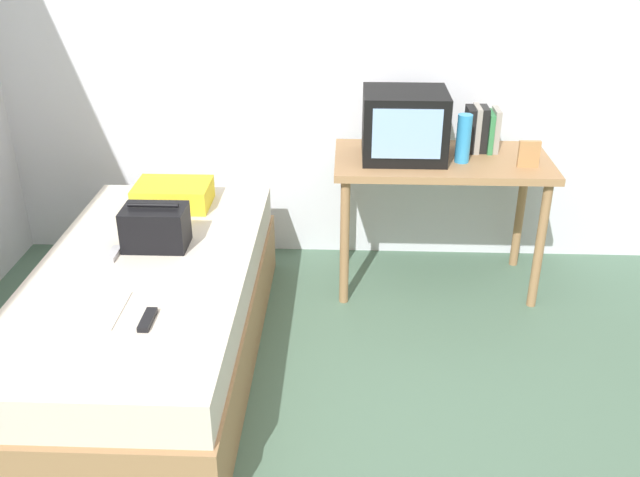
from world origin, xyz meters
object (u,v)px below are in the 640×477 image
Objects in this scene: tv at (404,125)px; remote_dark at (148,320)px; picture_frame at (529,154)px; pillow at (173,195)px; handbag at (156,227)px; remote_silver at (113,254)px; magazine at (97,310)px; desk at (441,175)px; water_bottle at (463,139)px; bed at (149,315)px; book_row at (481,129)px.

tv is 1.74m from remote_dark.
picture_frame reaches higher than pillow.
remote_silver is at bearing -148.61° from handbag.
tv reaches higher than magazine.
tv reaches higher than picture_frame.
picture_frame is at bearing 29.31° from magazine.
remote_dark is 0.63m from remote_silver.
desk is 4.51× the size of water_bottle.
bed is 4.55× the size of tv.
remote_silver is at bearing -163.08° from picture_frame.
desk is 0.35m from tv.
water_bottle reaches higher than remote_dark.
pillow is at bearing 86.10° from magazine.
handbag is at bearing -152.36° from tv.
book_row reaches higher than pillow.
remote_silver is (-1.39, -0.74, -0.41)m from tv.
desk is 0.34m from book_row.
handbag is (-1.42, -0.63, -0.04)m from desk.
handbag is 1.03× the size of magazine.
picture_frame is at bearing 20.65° from bed.
remote_silver reaches higher than bed.
bed is 2.02m from book_row.
water_bottle is 1.79× the size of remote_silver.
desk is 1.46m from pillow.
book_row is 0.83× the size of handbag.
pillow is at bearing 75.98° from remote_silver.
pillow is (-1.45, -0.14, -0.08)m from desk.
remote_silver is (-1.70, -0.68, -0.36)m from water_bottle.
desk is at bearing -0.21° from tv.
water_bottle reaches higher than pillow.
bed is 1.83m from water_bottle.
handbag is 1.92× the size of remote_dark.
tv is 1.52× the size of magazine.
tv is at bearing 27.64° from handbag.
desk is 7.44× the size of remote_dark.
tv is at bearing 168.45° from water_bottle.
desk is at bearing 163.76° from picture_frame.
tv is at bearing 168.95° from picture_frame.
water_bottle reaches higher than remote_silver.
pillow is 2.78× the size of remote_silver.
magazine is (-1.95, -1.10, -0.31)m from picture_frame.
book_row is at bearing 16.51° from tv.
remote_silver is at bearing 151.52° from bed.
desk is at bearing 146.43° from water_bottle.
water_bottle reaches higher than magazine.
pillow is 1.17m from remote_dark.
book_row is at bearing 37.74° from magazine.
water_bottle is 1.64m from handbag.
picture_frame reaches higher than remote_dark.
bed is 12.82× the size of remote_dark.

